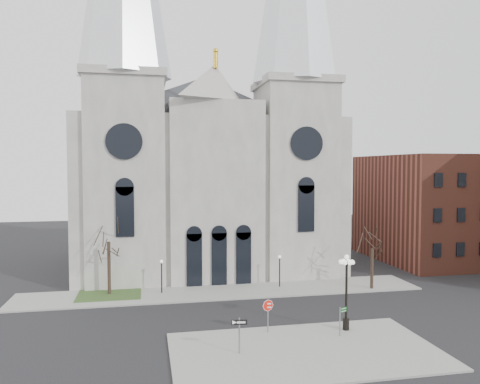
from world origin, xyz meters
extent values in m
plane|color=black|center=(0.00, 0.00, 0.00)|extent=(160.00, 160.00, 0.00)
cube|color=gray|center=(3.00, -5.00, 0.07)|extent=(18.00, 10.00, 0.14)
cube|color=gray|center=(0.00, 11.00, 0.07)|extent=(40.00, 6.00, 0.14)
cube|color=#2E4C20|center=(-11.00, 12.00, 0.09)|extent=(6.00, 5.00, 0.18)
cube|color=gray|center=(0.00, 26.00, 9.00)|extent=(30.00, 24.00, 18.00)
pyramid|color=#2D3035|center=(0.00, 26.00, 24.00)|extent=(33.00, 26.40, 6.00)
cube|color=gray|center=(-9.50, 17.50, 11.00)|extent=(8.00, 8.00, 22.00)
cylinder|color=black|center=(-9.50, 13.45, 15.00)|extent=(3.60, 0.30, 3.60)
cube|color=gray|center=(9.50, 17.50, 11.00)|extent=(8.00, 8.00, 22.00)
cylinder|color=black|center=(9.50, 13.45, 15.00)|extent=(3.60, 0.30, 3.60)
cube|color=gray|center=(0.00, 16.00, 9.75)|extent=(10.00, 5.00, 19.50)
pyramid|color=gray|center=(0.00, 16.00, 21.50)|extent=(11.00, 5.00, 4.00)
cube|color=brown|center=(30.00, 22.00, 7.00)|extent=(14.00, 18.00, 14.00)
cylinder|color=black|center=(-11.00, 12.00, 2.62)|extent=(0.32, 0.32, 5.25)
cylinder|color=black|center=(15.00, 9.00, 2.10)|extent=(0.32, 0.32, 4.20)
cylinder|color=black|center=(-6.00, 11.50, 1.64)|extent=(0.12, 0.12, 3.00)
sphere|color=white|center=(-6.00, 11.50, 3.24)|extent=(0.32, 0.32, 0.32)
cylinder|color=black|center=(6.00, 11.50, 1.64)|extent=(0.12, 0.12, 3.00)
sphere|color=white|center=(6.00, 11.50, 3.24)|extent=(0.32, 0.32, 0.32)
cylinder|color=slate|center=(1.41, -1.19, 1.33)|extent=(0.09, 0.09, 2.39)
cylinder|color=red|center=(1.41, -1.19, 2.16)|extent=(0.83, 0.16, 0.83)
cylinder|color=white|center=(1.41, -1.19, 2.16)|extent=(0.89, 0.15, 0.89)
cube|color=white|center=(1.41, -1.19, 2.30)|extent=(0.45, 0.08, 0.10)
cube|color=white|center=(1.41, -1.19, 2.03)|extent=(0.52, 0.09, 0.10)
cylinder|color=black|center=(7.33, -1.87, 2.67)|extent=(0.18, 0.18, 5.07)
cylinder|color=black|center=(7.33, -1.87, 0.58)|extent=(0.48, 0.48, 0.88)
sphere|color=white|center=(7.33, -1.87, 5.70)|extent=(0.35, 0.35, 0.35)
cylinder|color=slate|center=(-1.47, -4.71, 1.33)|extent=(0.10, 0.10, 2.39)
cube|color=black|center=(-1.47, -4.71, 2.24)|extent=(1.04, 0.17, 0.34)
cylinder|color=slate|center=(6.35, -3.00, 1.20)|extent=(0.09, 0.09, 2.12)
cube|color=#0E631B|center=(6.66, -2.86, 2.12)|extent=(0.56, 0.26, 0.14)
cube|color=#0E631B|center=(6.66, -2.86, 1.93)|extent=(0.56, 0.26, 0.14)
camera|label=1|loc=(-7.38, -34.38, 12.41)|focal=35.00mm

